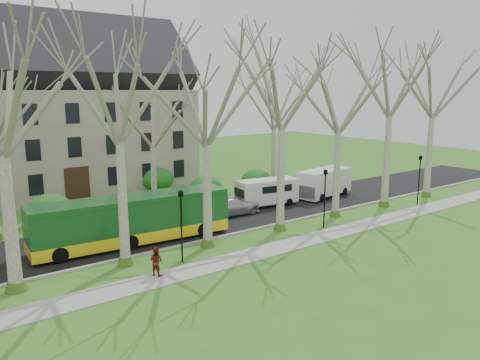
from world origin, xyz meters
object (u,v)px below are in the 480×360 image
(van_b, at_px, (324,183))
(sedan, at_px, (231,206))
(bus_follow, at_px, (133,219))
(pedestrian_b, at_px, (156,261))
(van_a, at_px, (267,193))

(van_b, bearing_deg, sedan, 171.29)
(bus_follow, height_order, sedan, bus_follow)
(bus_follow, relative_size, sedan, 2.59)
(bus_follow, xyz_separation_m, pedestrian_b, (-1.32, -5.90, -0.82))
(van_a, bearing_deg, van_b, 4.59)
(bus_follow, relative_size, pedestrian_b, 8.10)
(van_b, bearing_deg, van_a, 166.34)
(bus_follow, relative_size, van_a, 2.43)
(van_a, bearing_deg, bus_follow, -160.45)
(bus_follow, xyz_separation_m, van_b, (20.15, 1.91, -0.32))
(sedan, distance_m, pedestrian_b, 13.13)
(sedan, xyz_separation_m, pedestrian_b, (-10.58, -7.77, 0.07))
(sedan, height_order, van_b, van_b)
(van_a, distance_m, van_b, 6.64)
(sedan, height_order, van_a, van_a)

